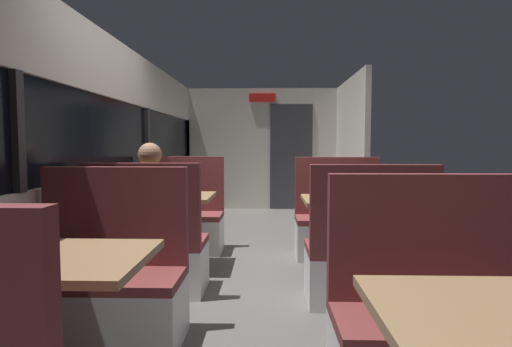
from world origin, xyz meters
TOP-DOWN VIEW (x-y plane):
  - ground_plane at (0.00, 0.00)m, footprint 3.30×9.20m
  - carriage_window_panel_left at (-1.45, 0.00)m, footprint 0.09×8.48m
  - carriage_end_bulkhead at (0.06, 4.19)m, footprint 2.90×0.11m
  - carriage_aisle_panel_right at (1.45, 3.00)m, footprint 0.08×2.40m
  - dining_table_near_window at (-0.89, -2.09)m, footprint 0.90×0.70m
  - bench_near_window_facing_entry at (-0.89, -1.39)m, footprint 0.95×0.50m
  - dining_table_mid_window at (-0.89, 0.20)m, footprint 0.90×0.70m
  - bench_mid_window_facing_end at (-0.89, -0.49)m, footprint 0.95×0.50m
  - bench_mid_window_facing_entry at (-0.89, 0.90)m, footprint 0.95×0.50m
  - bench_front_aisle_facing_entry at (0.89, -1.99)m, footprint 0.95×0.50m
  - dining_table_rear_aisle at (0.89, 0.00)m, footprint 0.90×0.70m
  - bench_rear_aisle_facing_end at (0.89, -0.69)m, footprint 0.95×0.50m
  - bench_rear_aisle_facing_entry at (0.89, 0.70)m, footprint 0.95×0.50m
  - seated_passenger at (-0.89, -0.42)m, footprint 0.47×0.55m
  - coffee_cup_primary at (0.67, 0.18)m, footprint 0.07×0.07m
  - coffee_cup_secondary at (-0.96, 0.35)m, footprint 0.07×0.07m

SIDE VIEW (x-z plane):
  - ground_plane at x=0.00m, z-range -0.02..0.00m
  - bench_near_window_facing_entry at x=-0.89m, z-range -0.22..0.88m
  - bench_mid_window_facing_end at x=-0.89m, z-range -0.22..0.88m
  - bench_mid_window_facing_entry at x=-0.89m, z-range -0.22..0.88m
  - bench_front_aisle_facing_entry at x=0.89m, z-range -0.22..0.88m
  - bench_rear_aisle_facing_end at x=0.89m, z-range -0.22..0.88m
  - bench_rear_aisle_facing_entry at x=0.89m, z-range -0.22..0.88m
  - seated_passenger at x=-0.89m, z-range -0.09..1.17m
  - dining_table_near_window at x=-0.89m, z-range 0.27..1.01m
  - dining_table_mid_window at x=-0.89m, z-range 0.27..1.01m
  - dining_table_rear_aisle at x=0.89m, z-range 0.27..1.01m
  - coffee_cup_primary at x=0.67m, z-range 0.74..0.83m
  - coffee_cup_secondary at x=-0.96m, z-range 0.74..0.83m
  - carriage_window_panel_left at x=-1.45m, z-range -0.04..2.26m
  - carriage_end_bulkhead at x=0.06m, z-range -0.01..2.29m
  - carriage_aisle_panel_right at x=1.45m, z-range 0.00..2.30m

